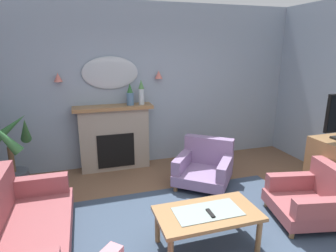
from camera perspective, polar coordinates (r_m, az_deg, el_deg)
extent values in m
cube|color=brown|center=(3.48, 7.60, -23.46)|extent=(6.66, 6.28, 0.10)
cube|color=#8C9EB2|center=(5.31, -4.09, 8.01)|extent=(6.66, 0.10, 2.90)
cube|color=#38475B|center=(3.59, 6.21, -20.91)|extent=(3.20, 2.40, 0.01)
cube|color=gray|center=(5.20, -10.62, -2.58)|extent=(1.20, 0.28, 1.10)
cube|color=black|center=(5.16, -10.39, -4.71)|extent=(0.64, 0.12, 0.60)
cube|color=olive|center=(5.03, -10.91, 3.65)|extent=(1.36, 0.36, 0.06)
cylinder|color=#4C7093|center=(5.03, -7.56, 5.40)|extent=(0.13, 0.13, 0.22)
cone|color=#2D6633|center=(5.00, -7.63, 7.54)|extent=(0.10, 0.10, 0.16)
cylinder|color=silver|center=(5.06, -5.33, 5.86)|extent=(0.10, 0.10, 0.28)
cone|color=#4C8447|center=(5.03, -5.39, 8.31)|extent=(0.10, 0.10, 0.16)
ellipsoid|color=#B2BCC6|center=(5.10, -11.45, 10.37)|extent=(0.96, 0.06, 0.56)
cone|color=#D17066|center=(5.04, -21.12, 9.03)|extent=(0.14, 0.14, 0.14)
cone|color=#D17066|center=(5.21, -1.88, 10.21)|extent=(0.14, 0.14, 0.14)
cube|color=olive|center=(3.21, 7.89, -16.91)|extent=(1.10, 0.60, 0.04)
cube|color=#8C9E99|center=(3.20, 7.91, -16.54)|extent=(0.72, 0.36, 0.01)
cylinder|color=olive|center=(3.38, 17.65, -20.24)|extent=(0.06, 0.06, 0.40)
cylinder|color=olive|center=(3.38, -2.11, -19.44)|extent=(0.06, 0.06, 0.40)
cylinder|color=olive|center=(3.71, 13.31, -16.40)|extent=(0.06, 0.06, 0.40)
cube|color=black|center=(3.16, 8.46, -16.88)|extent=(0.04, 0.16, 0.02)
cube|color=#934C51|center=(3.57, -25.87, -19.17)|extent=(0.86, 1.71, 0.18)
cube|color=#934C51|center=(4.14, -24.59, -10.75)|extent=(0.76, 0.17, 0.24)
cylinder|color=olive|center=(4.25, -19.39, -14.82)|extent=(0.07, 0.07, 0.10)
cylinder|color=olive|center=(4.36, -28.65, -15.14)|extent=(0.07, 0.07, 0.10)
cube|color=#934C51|center=(4.13, 25.65, -14.40)|extent=(0.95, 0.95, 0.16)
cube|color=#934C51|center=(4.18, 30.21, -9.99)|extent=(0.32, 0.82, 0.45)
cube|color=#934C51|center=(4.31, 23.65, -10.09)|extent=(0.73, 0.29, 0.22)
cube|color=#934C51|center=(3.80, 28.64, -14.23)|extent=(0.73, 0.29, 0.22)
cylinder|color=olive|center=(4.30, 19.09, -14.42)|extent=(0.06, 0.06, 0.10)
cylinder|color=olive|center=(3.79, 23.46, -19.25)|extent=(0.06, 0.06, 0.10)
cylinder|color=olive|center=(4.61, 27.02, -13.22)|extent=(0.06, 0.06, 0.10)
cube|color=gray|center=(4.61, 7.01, -9.74)|extent=(1.12, 1.12, 0.16)
cube|color=gray|center=(4.80, 8.14, -4.80)|extent=(0.73, 0.62, 0.45)
cube|color=gray|center=(4.62, 2.97, -7.01)|extent=(0.56, 0.65, 0.22)
cube|color=gray|center=(4.47, 11.35, -8.09)|extent=(0.56, 0.65, 0.22)
cylinder|color=olive|center=(4.46, 1.50, -12.37)|extent=(0.06, 0.06, 0.10)
cylinder|color=olive|center=(4.31, 10.29, -13.71)|extent=(0.06, 0.06, 0.10)
cylinder|color=olive|center=(5.04, 4.15, -9.00)|extent=(0.06, 0.06, 0.10)
cylinder|color=olive|center=(4.91, 11.87, -10.02)|extent=(0.06, 0.06, 0.10)
cylinder|color=#474C56|center=(4.91, -28.20, -9.97)|extent=(0.41, 0.41, 0.36)
cylinder|color=brown|center=(4.77, -28.77, -5.90)|extent=(0.08, 0.08, 0.39)
cone|color=#38753D|center=(4.65, -26.60, -0.64)|extent=(0.25, 0.55, 0.51)
cone|color=#38753D|center=(4.87, -29.07, -0.28)|extent=(0.56, 0.19, 0.47)
cone|color=#38753D|center=(4.43, -30.06, -1.81)|extent=(0.47, 0.16, 0.56)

